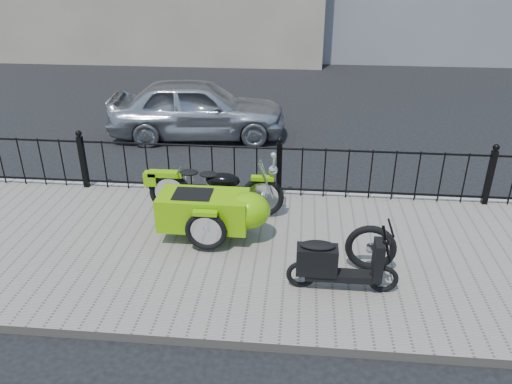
# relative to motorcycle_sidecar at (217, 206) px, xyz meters

# --- Properties ---
(ground) EXTENTS (120.00, 120.00, 0.00)m
(ground) POSITION_rel_motorcycle_sidecar_xyz_m (0.84, 0.12, -0.59)
(ground) COLOR black
(ground) RESTS_ON ground
(sidewalk) EXTENTS (30.00, 3.80, 0.12)m
(sidewalk) POSITION_rel_motorcycle_sidecar_xyz_m (0.84, -0.38, -0.53)
(sidewalk) COLOR gray
(sidewalk) RESTS_ON ground
(curb) EXTENTS (30.00, 0.10, 0.12)m
(curb) POSITION_rel_motorcycle_sidecar_xyz_m (0.84, 1.56, -0.53)
(curb) COLOR gray
(curb) RESTS_ON ground
(iron_fence) EXTENTS (14.11, 0.11, 1.08)m
(iron_fence) POSITION_rel_motorcycle_sidecar_xyz_m (0.84, 1.42, -0.01)
(iron_fence) COLOR black
(iron_fence) RESTS_ON sidewalk
(motorcycle_sidecar) EXTENTS (2.28, 1.48, 0.98)m
(motorcycle_sidecar) POSITION_rel_motorcycle_sidecar_xyz_m (0.00, 0.00, 0.00)
(motorcycle_sidecar) COLOR black
(motorcycle_sidecar) RESTS_ON sidewalk
(scooter) EXTENTS (1.41, 0.41, 0.95)m
(scooter) POSITION_rel_motorcycle_sidecar_xyz_m (1.68, -1.21, -0.11)
(scooter) COLOR black
(scooter) RESTS_ON sidewalk
(spare_tire) EXTENTS (0.68, 0.17, 0.68)m
(spare_tire) POSITION_rel_motorcycle_sidecar_xyz_m (2.18, -0.74, -0.14)
(spare_tire) COLOR black
(spare_tire) RESTS_ON sidewalk
(sedan_car) EXTENTS (4.19, 2.03, 1.38)m
(sedan_car) POSITION_rel_motorcycle_sidecar_xyz_m (-1.23, 4.60, 0.10)
(sedan_car) COLOR #ABADB2
(sedan_car) RESTS_ON ground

